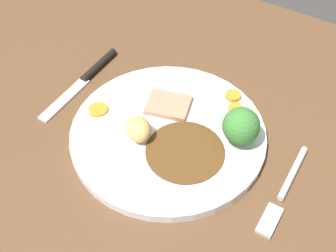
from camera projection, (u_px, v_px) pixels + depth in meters
The scene contains 11 objects.
dining_table at pixel (157, 153), 63.90cm from camera, with size 120.00×84.00×3.60cm, color brown.
dinner_plate at pixel (168, 134), 63.02cm from camera, with size 27.94×27.94×1.40cm, color white.
gravy_pool at pixel (186, 150), 59.94cm from camera, with size 10.85×10.85×0.30cm, color #563819.
meat_slice_main at pixel (168, 105), 65.36cm from camera, with size 6.25×5.09×0.80cm, color tan.
roast_potato_left at pixel (138, 129), 60.36cm from camera, with size 4.16×3.40×3.51cm, color #D8B260.
carrot_coin_front at pixel (96, 112), 64.72cm from camera, with size 2.88×2.88×0.41cm, color orange.
carrot_coin_back at pixel (236, 109), 64.94cm from camera, with size 2.31×2.31×0.57cm, color orange.
carrot_coin_side at pixel (233, 96), 66.71cm from camera, with size 2.34×2.34×0.70cm, color orange.
broccoli_floret at pixel (241, 126), 58.95cm from camera, with size 5.16×5.16×5.72cm.
fork at pixel (284, 191), 56.89cm from camera, with size 2.10×15.28×0.90cm.
knife at pixel (87, 77), 71.45cm from camera, with size 1.89×18.52×1.20cm.
Camera 1 is at (-22.27, 32.81, 52.09)cm, focal length 47.01 mm.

